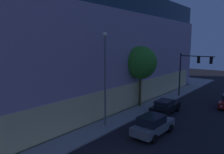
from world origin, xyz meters
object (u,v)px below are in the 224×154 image
Objects in this scene: street_lamp_sidewalk at (105,69)px; sidewalk_tree at (140,63)px; traffic_light_far_corner at (192,66)px; car_grey at (153,125)px; car_black at (165,106)px; modern_building at (63,48)px.

sidewalk_tree is at bearing 7.38° from street_lamp_sidewalk.
traffic_light_far_corner reaches higher than car_grey.
car_black is at bearing 15.80° from car_grey.
traffic_light_far_corner is at bearing -8.99° from street_lamp_sidewalk.
modern_building is 4.41× the size of street_lamp_sidewalk.
street_lamp_sidewalk is (-7.41, -15.44, -1.53)m from modern_building.
modern_building is 21.58m from car_grey.
traffic_light_far_corner is (8.38, -17.94, -2.39)m from modern_building.
car_grey is at bearing -107.26° from modern_building.
car_grey is 0.99× the size of car_black.
traffic_light_far_corner is 15.11m from car_grey.
traffic_light_far_corner is 16.01m from street_lamp_sidewalk.
sidewalk_tree reaches higher than car_black.
street_lamp_sidewalk is 1.17× the size of sidewalk_tree.
car_black is (-0.32, -3.58, -4.71)m from sidewalk_tree.
street_lamp_sidewalk reaches higher than car_black.
sidewalk_tree is at bearing 84.94° from car_black.
car_grey is at bearing -172.91° from traffic_light_far_corner.
traffic_light_far_corner is 0.73× the size of street_lamp_sidewalk.
traffic_light_far_corner is at bearing -64.97° from modern_building.
street_lamp_sidewalk reaches higher than sidewalk_tree.
car_black is at bearing -179.35° from traffic_light_far_corner.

